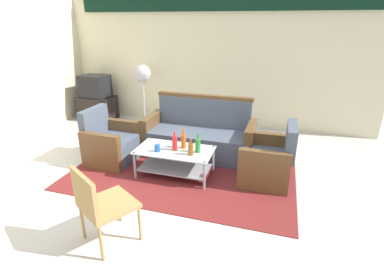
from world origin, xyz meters
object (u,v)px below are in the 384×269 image
at_px(bottle_brown, 191,149).
at_px(bottle_orange, 184,141).
at_px(coffee_table, 175,158).
at_px(bottle_green, 198,145).
at_px(bottle_red, 175,143).
at_px(armchair_left, 111,144).
at_px(couch, 200,137).
at_px(wicker_chair, 99,202).
at_px(pedestal_fan, 142,77).
at_px(television, 95,86).
at_px(armchair_right, 267,162).
at_px(cup, 157,148).
at_px(tv_stand, 98,108).

distance_m(bottle_brown, bottle_orange, 0.26).
height_order(coffee_table, bottle_green, bottle_green).
bearing_deg(bottle_green, bottle_orange, 161.25).
bearing_deg(bottle_red, armchair_left, 171.80).
relative_size(couch, wicker_chair, 2.15).
distance_m(pedestal_fan, wicker_chair, 3.81).
bearing_deg(coffee_table, armchair_left, 172.35).
bearing_deg(bottle_orange, television, 145.10).
bearing_deg(coffee_table, bottle_brown, -20.11).
bearing_deg(bottle_green, armchair_right, 13.29).
height_order(bottle_red, wicker_chair, wicker_chair).
bearing_deg(couch, bottle_orange, 87.45).
bearing_deg(couch, cup, 69.99).
xyz_separation_m(armchair_left, wicker_chair, (0.92, -1.69, 0.21)).
relative_size(couch, bottle_orange, 6.08).
bearing_deg(cup, bottle_orange, 34.79).
bearing_deg(bottle_green, bottle_red, -175.74).
bearing_deg(pedestal_fan, cup, -60.17).
height_order(bottle_red, tv_stand, bottle_red).
xyz_separation_m(cup, wicker_chair, (0.00, -1.41, 0.03)).
bearing_deg(coffee_table, couch, 79.81).
distance_m(armchair_right, wicker_chair, 2.33).
xyz_separation_m(bottle_brown, bottle_green, (0.07, 0.11, 0.02)).
height_order(couch, pedestal_fan, pedestal_fan).
distance_m(coffee_table, bottle_brown, 0.37).
bearing_deg(wicker_chair, armchair_right, 80.89).
height_order(bottle_green, cup, bottle_green).
xyz_separation_m(couch, cup, (-0.36, -0.94, 0.14)).
bearing_deg(armchair_left, tv_stand, -139.09).
relative_size(armchair_right, pedestal_fan, 0.67).
relative_size(bottle_green, television, 0.44).
height_order(tv_stand, wicker_chair, wicker_chair).
relative_size(bottle_red, wicker_chair, 0.33).
height_order(couch, wicker_chair, couch).
xyz_separation_m(cup, tv_stand, (-2.39, 2.10, -0.20)).
xyz_separation_m(armchair_right, bottle_red, (-1.28, -0.25, 0.23)).
relative_size(bottle_green, cup, 2.80).
bearing_deg(couch, bottle_green, 104.39).
bearing_deg(armchair_right, bottle_orange, 96.45).
bearing_deg(coffee_table, bottle_orange, 41.48).
distance_m(couch, cup, 1.02).
bearing_deg(bottle_red, couch, 80.57).
distance_m(bottle_brown, television, 3.56).
bearing_deg(armchair_left, bottle_brown, 81.93).
height_order(coffee_table, cup, cup).
xyz_separation_m(couch, television, (-2.75, 1.16, 0.44)).
bearing_deg(armchair_left, television, -139.13).
relative_size(bottle_red, television, 0.44).
height_order(bottle_orange, pedestal_fan, pedestal_fan).
bearing_deg(bottle_brown, cup, -176.83).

